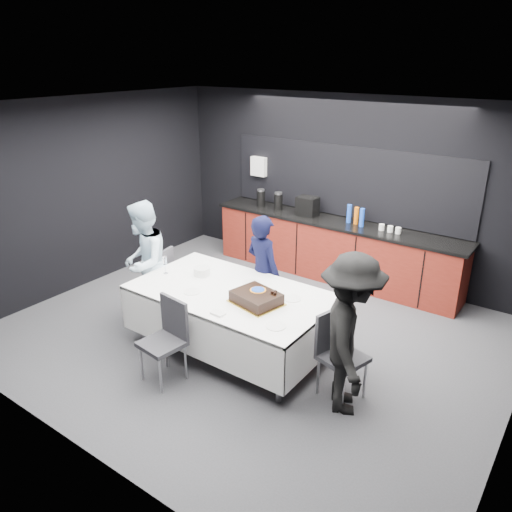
# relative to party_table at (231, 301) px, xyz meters

# --- Properties ---
(ground) EXTENTS (6.00, 6.00, 0.00)m
(ground) POSITION_rel_party_table_xyz_m (0.00, 0.40, -0.64)
(ground) COLOR #434449
(ground) RESTS_ON ground
(room_shell) EXTENTS (6.04, 5.04, 2.82)m
(room_shell) POSITION_rel_party_table_xyz_m (0.00, 0.40, 1.22)
(room_shell) COLOR white
(room_shell) RESTS_ON ground
(kitchenette) EXTENTS (4.10, 0.64, 2.05)m
(kitchenette) POSITION_rel_party_table_xyz_m (-0.02, 2.62, -0.10)
(kitchenette) COLOR maroon
(kitchenette) RESTS_ON ground
(party_table) EXTENTS (2.32, 1.32, 0.78)m
(party_table) POSITION_rel_party_table_xyz_m (0.00, 0.00, 0.00)
(party_table) COLOR #99999E
(party_table) RESTS_ON ground
(cake_assembly) EXTENTS (0.60, 0.53, 0.17)m
(cake_assembly) POSITION_rel_party_table_xyz_m (0.42, -0.08, 0.20)
(cake_assembly) COLOR gold
(cake_assembly) RESTS_ON party_table
(plate_stack) EXTENTS (0.20, 0.20, 0.10)m
(plate_stack) POSITION_rel_party_table_xyz_m (-0.57, 0.14, 0.19)
(plate_stack) COLOR white
(plate_stack) RESTS_ON party_table
(loose_plate_near) EXTENTS (0.20, 0.20, 0.01)m
(loose_plate_near) POSITION_rel_party_table_xyz_m (-0.35, -0.29, 0.14)
(loose_plate_near) COLOR white
(loose_plate_near) RESTS_ON party_table
(loose_plate_right_a) EXTENTS (0.20, 0.20, 0.01)m
(loose_plate_right_a) POSITION_rel_party_table_xyz_m (0.68, 0.24, 0.14)
(loose_plate_right_a) COLOR white
(loose_plate_right_a) RESTS_ON party_table
(loose_plate_right_b) EXTENTS (0.21, 0.21, 0.01)m
(loose_plate_right_b) POSITION_rel_party_table_xyz_m (0.87, -0.37, 0.14)
(loose_plate_right_b) COLOR white
(loose_plate_right_b) RESTS_ON party_table
(loose_plate_far) EXTENTS (0.21, 0.21, 0.01)m
(loose_plate_far) POSITION_rel_party_table_xyz_m (0.07, 0.31, 0.14)
(loose_plate_far) COLOR white
(loose_plate_far) RESTS_ON party_table
(fork_pile) EXTENTS (0.15, 0.10, 0.02)m
(fork_pile) POSITION_rel_party_table_xyz_m (0.24, -0.52, 0.15)
(fork_pile) COLOR white
(fork_pile) RESTS_ON party_table
(champagne_flute) EXTENTS (0.06, 0.06, 0.22)m
(champagne_flute) POSITION_rel_party_table_xyz_m (-0.97, -0.09, 0.30)
(champagne_flute) COLOR white
(champagne_flute) RESTS_ON party_table
(chair_left) EXTENTS (0.49, 0.49, 0.92)m
(chair_left) POSITION_rel_party_table_xyz_m (-1.38, 0.16, -0.11)
(chair_left) COLOR #2F2E34
(chair_left) RESTS_ON ground
(chair_right) EXTENTS (0.52, 0.52, 0.92)m
(chair_right) POSITION_rel_party_table_xyz_m (1.40, -0.02, -0.11)
(chair_right) COLOR #2F2E34
(chair_right) RESTS_ON ground
(chair_near) EXTENTS (0.47, 0.47, 0.92)m
(chair_near) POSITION_rel_party_table_xyz_m (-0.22, -0.84, -0.11)
(chair_near) COLOR #2F2E34
(chair_near) RESTS_ON ground
(person_center) EXTENTS (0.62, 0.48, 1.51)m
(person_center) POSITION_rel_party_table_xyz_m (-0.04, 0.71, 0.11)
(person_center) COLOR black
(person_center) RESTS_ON ground
(person_left) EXTENTS (0.92, 0.99, 1.62)m
(person_left) POSITION_rel_party_table_xyz_m (-1.40, -0.05, 0.17)
(person_left) COLOR #C7E7FB
(person_left) RESTS_ON ground
(person_right) EXTENTS (1.06, 1.24, 1.66)m
(person_right) POSITION_rel_party_table_xyz_m (1.59, -0.17, 0.19)
(person_right) COLOR black
(person_right) RESTS_ON ground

